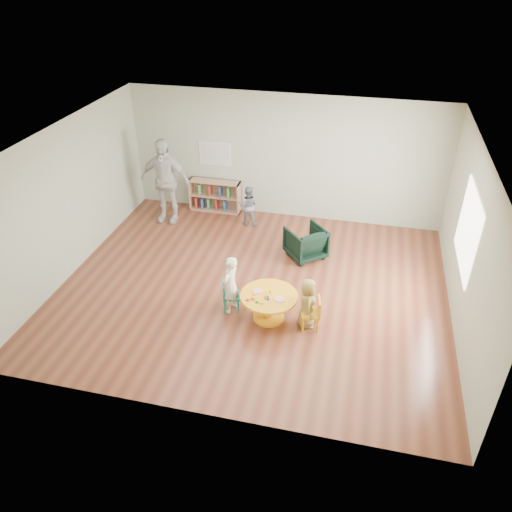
% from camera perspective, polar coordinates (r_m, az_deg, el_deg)
% --- Properties ---
extents(room, '(7.10, 7.00, 2.80)m').
position_cam_1_polar(room, '(8.29, -0.31, 7.06)').
color(room, brown).
rests_on(room, ground).
extents(activity_table, '(0.96, 0.96, 0.52)m').
position_cam_1_polar(activity_table, '(8.36, 1.48, -5.30)').
color(activity_table, '#FBB015').
rests_on(activity_table, ground).
extents(kid_chair_left, '(0.37, 0.37, 0.55)m').
position_cam_1_polar(kid_chair_left, '(8.59, -3.12, -4.46)').
color(kid_chair_left, '#17816B').
rests_on(kid_chair_left, ground).
extents(kid_chair_right, '(0.36, 0.36, 0.57)m').
position_cam_1_polar(kid_chair_right, '(8.24, 6.54, -6.41)').
color(kid_chair_right, '#FBB015').
rests_on(kid_chair_right, ground).
extents(bookshelf, '(1.20, 0.30, 0.75)m').
position_cam_1_polar(bookshelf, '(11.83, -4.73, 6.90)').
color(bookshelf, tan).
rests_on(bookshelf, ground).
extents(alphabet_poster, '(0.74, 0.01, 0.54)m').
position_cam_1_polar(alphabet_poster, '(11.55, -4.70, 11.56)').
color(alphabet_poster, white).
rests_on(alphabet_poster, ground).
extents(armchair, '(0.98, 0.98, 0.64)m').
position_cam_1_polar(armchair, '(10.03, 5.70, 1.54)').
color(armchair, black).
rests_on(armchair, ground).
extents(child_left, '(0.35, 0.44, 1.07)m').
position_cam_1_polar(child_left, '(8.42, -2.93, -3.30)').
color(child_left, white).
rests_on(child_left, ground).
extents(child_right, '(0.39, 0.50, 0.91)m').
position_cam_1_polar(child_right, '(8.18, 5.87, -5.40)').
color(child_right, yellow).
rests_on(child_right, ground).
extents(toddler, '(0.46, 0.37, 0.92)m').
position_cam_1_polar(toddler, '(11.12, -0.88, 5.79)').
color(toddler, '#1A2441').
rests_on(toddler, ground).
extents(adult_caretaker, '(1.13, 0.48, 1.92)m').
position_cam_1_polar(adult_caretaker, '(11.28, -10.40, 8.46)').
color(adult_caretaker, silver).
rests_on(adult_caretaker, ground).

